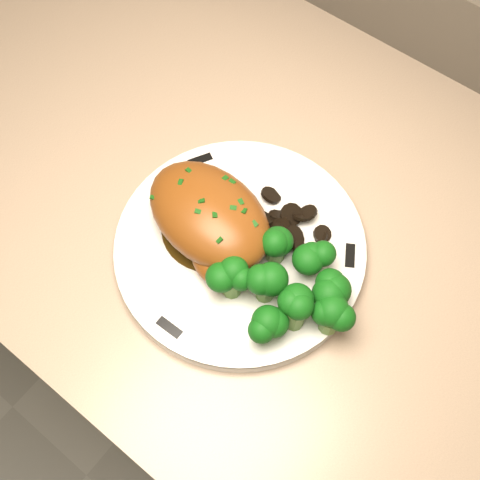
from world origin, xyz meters
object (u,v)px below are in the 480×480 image
Objects in this scene: counter at (242,304)px; broccoli_florets at (288,289)px; chicken_breast at (210,220)px; plate at (240,248)px.

counter is 0.49m from broccoli_florets.
counter is 11.27× the size of chicken_breast.
counter reaches higher than plate.
counter reaches higher than broccoli_florets.
broccoli_florets is at bearing -35.75° from counter.
counter reaches higher than chicken_breast.
counter is 6.82× the size of plate.
counter is at bearing 112.77° from chicken_breast.
plate is 0.05m from chicken_breast.
plate is 0.09m from broccoli_florets.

